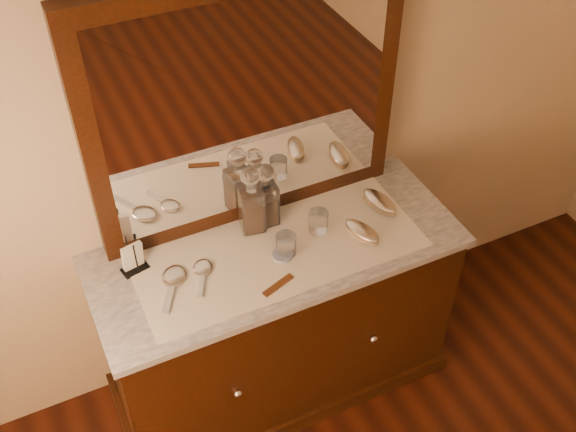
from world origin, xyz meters
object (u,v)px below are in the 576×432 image
object	(u,v)px
comb	(278,285)
decanter_right	(266,200)
mirror_frame	(247,106)
hand_mirror_inner	(203,271)
hand_mirror_outer	(173,280)
napkin_rack	(133,258)
pin_dish	(282,255)
decanter_left	(252,206)
brush_far	(380,202)
dresser_cabinet	(278,320)
brush_near	(362,232)

from	to	relation	value
comb	decanter_right	size ratio (longest dim) A/B	0.48
mirror_frame	hand_mirror_inner	size ratio (longest dim) A/B	6.39
mirror_frame	hand_mirror_outer	distance (m)	0.68
napkin_rack	hand_mirror_outer	world-z (taller)	napkin_rack
pin_dish	hand_mirror_inner	xyz separation A→B (m)	(-0.30, 0.05, 0.00)
decanter_left	decanter_right	world-z (taller)	decanter_left
hand_mirror_outer	hand_mirror_inner	size ratio (longest dim) A/B	1.22
mirror_frame	hand_mirror_inner	distance (m)	0.62
decanter_right	hand_mirror_outer	bearing A→B (deg)	-160.91
pin_dish	brush_far	distance (m)	0.48
napkin_rack	hand_mirror_inner	distance (m)	0.26
napkin_rack	hand_mirror_inner	world-z (taller)	napkin_rack
comb	napkin_rack	size ratio (longest dim) A/B	0.92
dresser_cabinet	hand_mirror_inner	xyz separation A→B (m)	(-0.30, -0.00, 0.45)
brush_far	hand_mirror_outer	bearing A→B (deg)	-178.04
mirror_frame	decanter_left	bearing A→B (deg)	-110.80
brush_near	comb	bearing A→B (deg)	-167.02
mirror_frame	comb	xyz separation A→B (m)	(-0.08, -0.43, -0.49)
pin_dish	brush_far	xyz separation A→B (m)	(0.48, 0.08, 0.02)
brush_near	brush_far	bearing A→B (deg)	38.34
decanter_right	napkin_rack	bearing A→B (deg)	-177.16
dresser_cabinet	hand_mirror_outer	size ratio (longest dim) A/B	6.12
decanter_left	hand_mirror_inner	distance (m)	0.32
pin_dish	brush_far	size ratio (longest dim) A/B	0.42
decanter_left	hand_mirror_inner	xyz separation A→B (m)	(-0.26, -0.14, -0.11)
pin_dish	decanter_right	world-z (taller)	decanter_right
dresser_cabinet	comb	bearing A→B (deg)	-113.24
pin_dish	decanter_right	bearing A→B (deg)	82.44
decanter_right	brush_near	distance (m)	0.39
decanter_left	brush_far	xyz separation A→B (m)	(0.51, -0.11, -0.09)
hand_mirror_inner	hand_mirror_outer	bearing A→B (deg)	179.49
mirror_frame	brush_far	size ratio (longest dim) A/B	6.45
decanter_left	brush_far	size ratio (longest dim) A/B	1.60
brush_far	hand_mirror_inner	world-z (taller)	brush_far
decanter_right	brush_far	bearing A→B (deg)	-15.17
mirror_frame	napkin_rack	xyz separation A→B (m)	(-0.52, -0.12, -0.44)
comb	decanter_left	world-z (taller)	decanter_left
mirror_frame	brush_far	bearing A→B (deg)	-24.27
brush_near	hand_mirror_inner	distance (m)	0.63
mirror_frame	comb	world-z (taller)	mirror_frame
comb	hand_mirror_outer	xyz separation A→B (m)	(-0.34, 0.18, 0.01)
pin_dish	decanter_right	distance (m)	0.23
pin_dish	mirror_frame	bearing A→B (deg)	89.66
brush_near	brush_far	size ratio (longest dim) A/B	0.96
napkin_rack	decanter_right	bearing A→B (deg)	2.84
dresser_cabinet	napkin_rack	bearing A→B (deg)	166.45
brush_far	pin_dish	bearing A→B (deg)	-169.94
comb	napkin_rack	world-z (taller)	napkin_rack
pin_dish	hand_mirror_outer	world-z (taller)	hand_mirror_outer
napkin_rack	hand_mirror_outer	size ratio (longest dim) A/B	0.65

